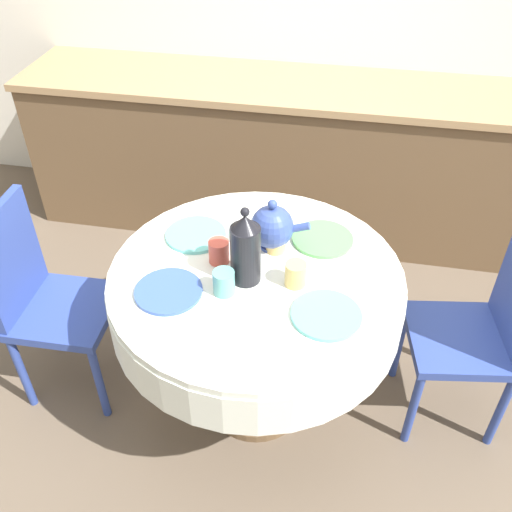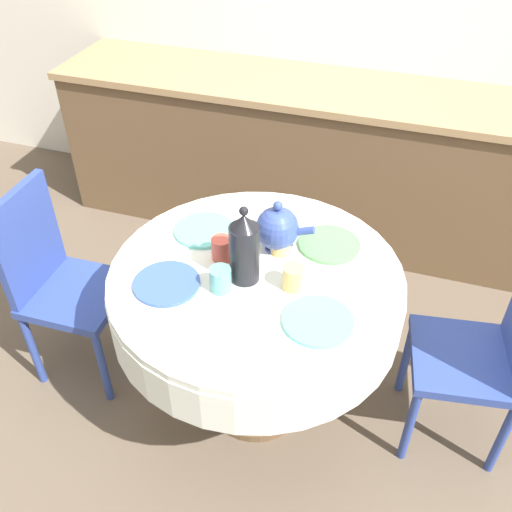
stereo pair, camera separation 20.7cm
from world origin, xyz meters
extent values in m
plane|color=brown|center=(0.00, 0.00, 0.00)|extent=(12.00, 12.00, 0.00)
cube|color=brown|center=(0.00, 1.44, 0.44)|extent=(3.20, 0.60, 0.89)
cube|color=#A37F56|center=(0.00, 1.44, 0.91)|extent=(3.24, 0.64, 0.04)
cylinder|color=brown|center=(0.00, 0.00, 0.02)|extent=(0.44, 0.44, 0.04)
cylinder|color=brown|center=(0.00, 0.00, 0.30)|extent=(0.11, 0.11, 0.53)
cylinder|color=silver|center=(0.00, 0.00, 0.66)|extent=(1.12, 1.12, 0.18)
cylinder|color=silver|center=(0.00, 0.00, 0.76)|extent=(1.11, 1.11, 0.03)
cube|color=#2D428E|center=(0.82, 0.13, 0.44)|extent=(0.46, 0.46, 0.04)
cylinder|color=#2D428E|center=(0.67, -0.08, 0.21)|extent=(0.04, 0.04, 0.42)
cylinder|color=#2D428E|center=(0.61, 0.27, 0.21)|extent=(0.04, 0.04, 0.42)
cylinder|color=#2D428E|center=(1.02, -0.02, 0.21)|extent=(0.04, 0.04, 0.42)
cylinder|color=#2D428E|center=(0.96, 0.33, 0.21)|extent=(0.04, 0.04, 0.42)
cube|color=#2D428E|center=(-0.82, -0.02, 0.44)|extent=(0.41, 0.41, 0.04)
cube|color=#2D428E|center=(-1.01, -0.02, 0.70)|extent=(0.05, 0.38, 0.48)
cylinder|color=#2D428E|center=(-0.65, 0.16, 0.21)|extent=(0.04, 0.04, 0.42)
cylinder|color=#2D428E|center=(-0.64, -0.19, 0.21)|extent=(0.04, 0.04, 0.42)
cylinder|color=#2D428E|center=(-1.01, 0.15, 0.21)|extent=(0.04, 0.04, 0.42)
cylinder|color=#2D428E|center=(-1.00, -0.20, 0.21)|extent=(0.04, 0.04, 0.42)
cylinder|color=#3856AD|center=(-0.29, -0.17, 0.78)|extent=(0.24, 0.24, 0.01)
cylinder|color=#5BA39E|center=(-0.09, -0.13, 0.82)|extent=(0.08, 0.08, 0.09)
cylinder|color=#60BCB7|center=(0.28, -0.18, 0.78)|extent=(0.24, 0.24, 0.01)
cylinder|color=#DBB766|center=(0.15, -0.03, 0.82)|extent=(0.08, 0.08, 0.09)
cylinder|color=#60BCB7|center=(-0.28, 0.18, 0.78)|extent=(0.24, 0.24, 0.01)
cylinder|color=#CC4C3D|center=(-0.15, 0.04, 0.82)|extent=(0.08, 0.08, 0.09)
cylinder|color=#5BA85B|center=(0.23, 0.24, 0.78)|extent=(0.24, 0.24, 0.01)
cylinder|color=#DBB766|center=(0.05, 0.15, 0.82)|extent=(0.08, 0.08, 0.09)
cylinder|color=black|center=(-0.03, -0.04, 0.89)|extent=(0.11, 0.11, 0.23)
cone|color=black|center=(-0.03, -0.04, 1.03)|extent=(0.10, 0.10, 0.05)
sphere|color=black|center=(-0.03, -0.04, 1.08)|extent=(0.03, 0.03, 0.03)
cylinder|color=#33478E|center=(0.03, 0.17, 0.78)|extent=(0.09, 0.09, 0.01)
sphere|color=#33478E|center=(0.03, 0.17, 0.87)|extent=(0.17, 0.17, 0.17)
cylinder|color=#33478E|center=(0.13, 0.17, 0.88)|extent=(0.10, 0.03, 0.06)
sphere|color=#33478E|center=(0.03, 0.17, 0.98)|extent=(0.04, 0.04, 0.04)
camera|label=1|loc=(0.30, -1.58, 2.17)|focal=40.00mm
camera|label=2|loc=(0.50, -1.53, 2.17)|focal=40.00mm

